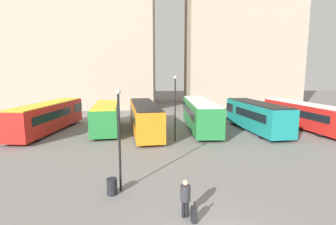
{
  "coord_description": "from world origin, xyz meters",
  "views": [
    {
      "loc": [
        -2.06,
        -8.25,
        6.17
      ],
      "look_at": [
        -1.34,
        15.81,
        2.47
      ],
      "focal_mm": 28.0,
      "sensor_mm": 36.0,
      "label": 1
    }
  ],
  "objects_px": {
    "bus_1": "(106,116)",
    "lamp_post_0": "(175,103)",
    "lamp_post_1": "(119,132)",
    "bus_5": "(304,115)",
    "traveler": "(185,195)",
    "trash_bin": "(112,187)",
    "bus_2": "(144,117)",
    "bus_4": "(256,115)",
    "bus_0": "(48,116)",
    "suitcase": "(194,214)",
    "bus_3": "(200,114)"
  },
  "relations": [
    {
      "from": "bus_1",
      "to": "lamp_post_0",
      "type": "relative_size",
      "value": 1.67
    },
    {
      "from": "lamp_post_1",
      "to": "bus_1",
      "type": "bearing_deg",
      "value": 104.09
    },
    {
      "from": "bus_1",
      "to": "bus_5",
      "type": "distance_m",
      "value": 21.6
    },
    {
      "from": "traveler",
      "to": "trash_bin",
      "type": "xyz_separation_m",
      "value": [
        -3.53,
        2.22,
        -0.57
      ]
    },
    {
      "from": "lamp_post_1",
      "to": "bus_2",
      "type": "bearing_deg",
      "value": 88.12
    },
    {
      "from": "bus_2",
      "to": "bus_5",
      "type": "xyz_separation_m",
      "value": [
        17.45,
        1.3,
        -0.08
      ]
    },
    {
      "from": "bus_4",
      "to": "bus_2",
      "type": "bearing_deg",
      "value": 84.35
    },
    {
      "from": "lamp_post_1",
      "to": "lamp_post_0",
      "type": "bearing_deg",
      "value": 71.16
    },
    {
      "from": "traveler",
      "to": "lamp_post_0",
      "type": "relative_size",
      "value": 0.29
    },
    {
      "from": "bus_0",
      "to": "traveler",
      "type": "distance_m",
      "value": 21.11
    },
    {
      "from": "bus_1",
      "to": "suitcase",
      "type": "xyz_separation_m",
      "value": [
        7.16,
        -17.74,
        -1.2
      ]
    },
    {
      "from": "traveler",
      "to": "lamp_post_0",
      "type": "bearing_deg",
      "value": -10.81
    },
    {
      "from": "trash_bin",
      "to": "bus_4",
      "type": "bearing_deg",
      "value": 48.75
    },
    {
      "from": "bus_3",
      "to": "lamp_post_0",
      "type": "relative_size",
      "value": 2.04
    },
    {
      "from": "bus_3",
      "to": "bus_5",
      "type": "xyz_separation_m",
      "value": [
        11.46,
        -0.19,
        -0.15
      ]
    },
    {
      "from": "trash_bin",
      "to": "lamp_post_0",
      "type": "bearing_deg",
      "value": 69.92
    },
    {
      "from": "bus_1",
      "to": "bus_4",
      "type": "relative_size",
      "value": 0.93
    },
    {
      "from": "bus_1",
      "to": "bus_2",
      "type": "relative_size",
      "value": 0.81
    },
    {
      "from": "bus_1",
      "to": "bus_3",
      "type": "bearing_deg",
      "value": -95.44
    },
    {
      "from": "bus_4",
      "to": "lamp_post_0",
      "type": "distance_m",
      "value": 9.86
    },
    {
      "from": "bus_0",
      "to": "trash_bin",
      "type": "relative_size",
      "value": 14.11
    },
    {
      "from": "lamp_post_0",
      "to": "lamp_post_1",
      "type": "bearing_deg",
      "value": -108.84
    },
    {
      "from": "bus_3",
      "to": "bus_5",
      "type": "height_order",
      "value": "bus_3"
    },
    {
      "from": "bus_1",
      "to": "bus_2",
      "type": "height_order",
      "value": "bus_2"
    },
    {
      "from": "lamp_post_0",
      "to": "trash_bin",
      "type": "xyz_separation_m",
      "value": [
        -3.8,
        -10.39,
        -3.02
      ]
    },
    {
      "from": "bus_0",
      "to": "bus_1",
      "type": "relative_size",
      "value": 1.22
    },
    {
      "from": "suitcase",
      "to": "bus_3",
      "type": "bearing_deg",
      "value": -18.9
    },
    {
      "from": "bus_0",
      "to": "lamp_post_1",
      "type": "distance_m",
      "value": 17.23
    },
    {
      "from": "lamp_post_1",
      "to": "trash_bin",
      "type": "distance_m",
      "value": 2.8
    },
    {
      "from": "traveler",
      "to": "lamp_post_0",
      "type": "height_order",
      "value": "lamp_post_0"
    },
    {
      "from": "traveler",
      "to": "bus_3",
      "type": "bearing_deg",
      "value": -20.11
    },
    {
      "from": "bus_4",
      "to": "trash_bin",
      "type": "bearing_deg",
      "value": 131.45
    },
    {
      "from": "bus_0",
      "to": "lamp_post_0",
      "type": "distance_m",
      "value": 13.81
    },
    {
      "from": "suitcase",
      "to": "bus_1",
      "type": "bearing_deg",
      "value": 12.41
    },
    {
      "from": "bus_3",
      "to": "traveler",
      "type": "height_order",
      "value": "bus_3"
    },
    {
      "from": "bus_4",
      "to": "traveler",
      "type": "bearing_deg",
      "value": 143.98
    },
    {
      "from": "bus_4",
      "to": "lamp_post_0",
      "type": "height_order",
      "value": "lamp_post_0"
    },
    {
      "from": "bus_0",
      "to": "suitcase",
      "type": "distance_m",
      "value": 21.66
    },
    {
      "from": "suitcase",
      "to": "lamp_post_0",
      "type": "bearing_deg",
      "value": -9.36
    },
    {
      "from": "bus_2",
      "to": "suitcase",
      "type": "relative_size",
      "value": 12.47
    },
    {
      "from": "bus_2",
      "to": "traveler",
      "type": "bearing_deg",
      "value": -179.27
    },
    {
      "from": "lamp_post_1",
      "to": "bus_0",
      "type": "bearing_deg",
      "value": 124.09
    },
    {
      "from": "traveler",
      "to": "lamp_post_0",
      "type": "xyz_separation_m",
      "value": [
        0.27,
        12.6,
        2.45
      ]
    },
    {
      "from": "bus_3",
      "to": "lamp_post_1",
      "type": "height_order",
      "value": "lamp_post_1"
    },
    {
      "from": "bus_3",
      "to": "bus_5",
      "type": "relative_size",
      "value": 1.0
    },
    {
      "from": "suitcase",
      "to": "trash_bin",
      "type": "relative_size",
      "value": 1.14
    },
    {
      "from": "bus_1",
      "to": "suitcase",
      "type": "relative_size",
      "value": 10.13
    },
    {
      "from": "bus_2",
      "to": "trash_bin",
      "type": "distance_m",
      "value": 14.14
    },
    {
      "from": "traveler",
      "to": "trash_bin",
      "type": "distance_m",
      "value": 4.2
    },
    {
      "from": "bus_1",
      "to": "lamp_post_1",
      "type": "height_order",
      "value": "lamp_post_1"
    }
  ]
}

